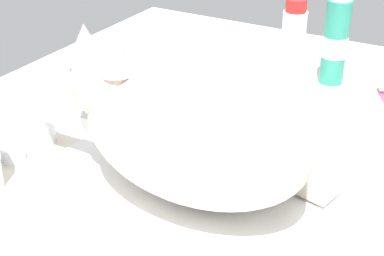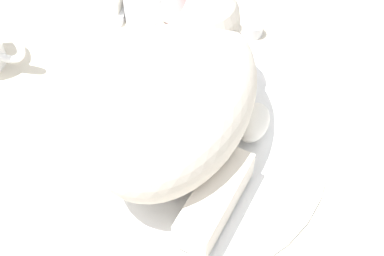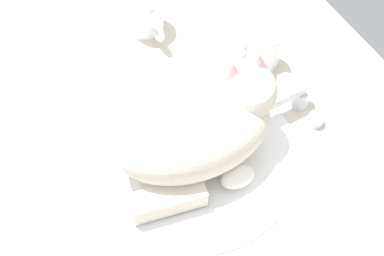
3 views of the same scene
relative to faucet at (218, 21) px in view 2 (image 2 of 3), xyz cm
name	(u,v)px [view 2 (image 2 of 3)]	position (x,y,z in cm)	size (l,w,h in cm)	color
ground_plane	(178,151)	(0.00, -19.98, -4.18)	(110.00, 82.50, 3.00)	beige
sink_basin	(178,141)	(0.00, -19.98, -2.29)	(35.19, 35.19, 0.78)	white
faucet	(218,21)	(0.00, 0.00, 0.00)	(12.33, 11.48, 5.91)	silver
cat	(182,90)	(0.20, -18.63, 5.25)	(20.04, 28.85, 16.41)	beige
soap_dish	(100,5)	(-18.26, 1.20, -2.08)	(9.00, 6.40, 1.20)	white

